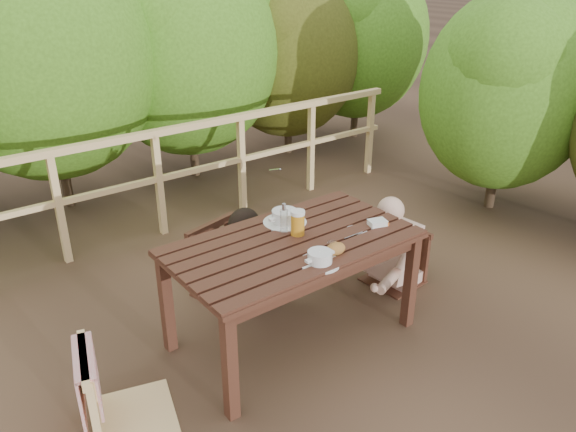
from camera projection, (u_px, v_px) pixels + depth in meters
ground at (292, 335)px, 3.92m from camera, size 60.00×60.00×0.00m
table at (293, 290)px, 3.77m from camera, size 1.59×0.89×0.73m
chair_left at (124, 350)px, 3.03m from camera, size 0.58×0.58×0.95m
chair_far at (232, 234)px, 4.20m from camera, size 0.62×0.62×1.03m
chair_right at (397, 236)px, 4.40m from camera, size 0.44×0.44×0.83m
woman at (230, 226)px, 4.19m from camera, size 0.58×0.66×1.14m
diner_right at (402, 209)px, 4.32m from camera, size 0.67×0.56×1.26m
railing at (159, 183)px, 5.15m from camera, size 5.60×0.10×1.01m
hedge_row at (130, 10)px, 5.65m from camera, size 6.60×1.60×3.80m
soup_near at (320, 258)px, 3.34m from camera, size 0.25×0.25×0.08m
soup_far at (285, 217)px, 3.83m from camera, size 0.30×0.30×0.10m
bread_roll at (336, 249)px, 3.45m from camera, size 0.13×0.10×0.08m
beer_glass at (298, 224)px, 3.65m from camera, size 0.09×0.09×0.18m
bottle at (284, 219)px, 3.66m from camera, size 0.05×0.05×0.22m
tumbler at (332, 247)px, 3.47m from camera, size 0.06×0.06×0.07m
butter_tub at (377, 224)px, 3.80m from camera, size 0.14×0.12×0.05m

